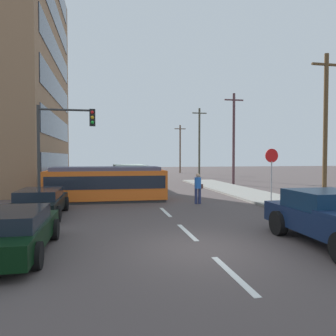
# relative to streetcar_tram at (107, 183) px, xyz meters

# --- Properties ---
(ground_plane) EXTENTS (120.00, 120.00, 0.00)m
(ground_plane) POSITION_rel_streetcar_tram_xyz_m (2.66, -0.37, -1.03)
(ground_plane) COLOR #4F4443
(sidewalk_curb_right) EXTENTS (3.20, 36.00, 0.14)m
(sidewalk_curb_right) POSITION_rel_streetcar_tram_xyz_m (9.46, -4.37, -0.96)
(sidewalk_curb_right) COLOR gray
(sidewalk_curb_right) RESTS_ON ground
(lane_stripe_0) EXTENTS (0.16, 2.40, 0.01)m
(lane_stripe_0) POSITION_rel_streetcar_tram_xyz_m (2.66, -12.37, -1.02)
(lane_stripe_0) COLOR silver
(lane_stripe_0) RESTS_ON ground
(lane_stripe_1) EXTENTS (0.16, 2.40, 0.01)m
(lane_stripe_1) POSITION_rel_streetcar_tram_xyz_m (2.66, -8.37, -1.02)
(lane_stripe_1) COLOR silver
(lane_stripe_1) RESTS_ON ground
(lane_stripe_2) EXTENTS (0.16, 2.40, 0.01)m
(lane_stripe_2) POSITION_rel_streetcar_tram_xyz_m (2.66, -4.37, -1.02)
(lane_stripe_2) COLOR silver
(lane_stripe_2) RESTS_ON ground
(lane_stripe_3) EXTENTS (0.16, 2.40, 0.01)m
(lane_stripe_3) POSITION_rel_streetcar_tram_xyz_m (2.66, 6.00, -1.02)
(lane_stripe_3) COLOR silver
(lane_stripe_3) RESTS_ON ground
(lane_stripe_4) EXTENTS (0.16, 2.40, 0.01)m
(lane_stripe_4) POSITION_rel_streetcar_tram_xyz_m (2.66, 12.00, -1.02)
(lane_stripe_4) COLOR silver
(lane_stripe_4) RESTS_ON ground
(streetcar_tram) EXTENTS (6.81, 2.62, 1.98)m
(streetcar_tram) POSITION_rel_streetcar_tram_xyz_m (0.00, 0.00, 0.00)
(streetcar_tram) COLOR orange
(streetcar_tram) RESTS_ON ground
(city_bus) EXTENTS (2.64, 5.60, 1.89)m
(city_bus) POSITION_rel_streetcar_tram_xyz_m (1.92, 8.02, 0.06)
(city_bus) COLOR #A6BCAD
(city_bus) RESTS_ON ground
(pedestrian_crossing) EXTENTS (0.51, 0.36, 1.67)m
(pedestrian_crossing) POSITION_rel_streetcar_tram_xyz_m (4.90, -2.11, -0.08)
(pedestrian_crossing) COLOR navy
(pedestrian_crossing) RESTS_ON ground
(parked_sedan_near) EXTENTS (2.06, 4.49, 1.19)m
(parked_sedan_near) POSITION_rel_streetcar_tram_xyz_m (-2.53, -9.92, -0.40)
(parked_sedan_near) COLOR black
(parked_sedan_near) RESTS_ON ground
(parked_sedan_mid) EXTENTS (2.00, 4.56, 1.19)m
(parked_sedan_mid) POSITION_rel_streetcar_tram_xyz_m (-2.82, -4.39, -0.40)
(parked_sedan_mid) COLOR black
(parked_sedan_mid) RESTS_ON ground
(parked_sedan_far) EXTENTS (2.14, 4.52, 1.19)m
(parked_sedan_far) POSITION_rel_streetcar_tram_xyz_m (-2.87, 3.96, -0.40)
(parked_sedan_far) COLOR silver
(parked_sedan_far) RESTS_ON ground
(stop_sign) EXTENTS (0.76, 0.07, 2.88)m
(stop_sign) POSITION_rel_streetcar_tram_xyz_m (8.99, -2.61, 1.17)
(stop_sign) COLOR gray
(stop_sign) RESTS_ON sidewalk_curb_right
(traffic_light_mast) EXTENTS (2.77, 0.33, 5.08)m
(traffic_light_mast) POSITION_rel_streetcar_tram_xyz_m (-2.16, -2.49, 2.53)
(traffic_light_mast) COLOR #333333
(traffic_light_mast) RESTS_ON ground
(utility_pole_near) EXTENTS (1.80, 0.24, 8.29)m
(utility_pole_near) POSITION_rel_streetcar_tram_xyz_m (12.02, -3.00, 3.30)
(utility_pole_near) COLOR brown
(utility_pole_near) RESTS_ON ground
(utility_pole_mid) EXTENTS (1.80, 0.24, 8.37)m
(utility_pole_mid) POSITION_rel_streetcar_tram_xyz_m (11.54, 8.88, 3.34)
(utility_pole_mid) COLOR #523439
(utility_pole_mid) RESTS_ON ground
(utility_pole_far) EXTENTS (1.80, 0.24, 8.54)m
(utility_pole_far) POSITION_rel_streetcar_tram_xyz_m (11.35, 19.21, 3.43)
(utility_pole_far) COLOR #4A4938
(utility_pole_far) RESTS_ON ground
(utility_pole_distant) EXTENTS (1.80, 0.24, 7.57)m
(utility_pole_distant) POSITION_rel_streetcar_tram_xyz_m (11.56, 30.46, 2.94)
(utility_pole_distant) COLOR brown
(utility_pole_distant) RESTS_ON ground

